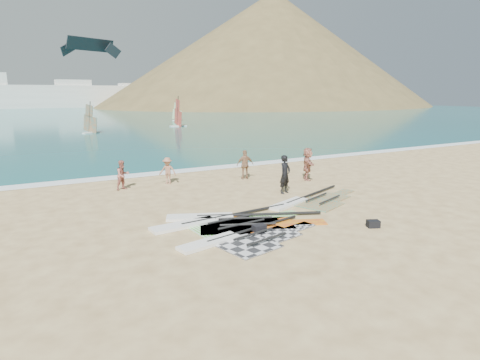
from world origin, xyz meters
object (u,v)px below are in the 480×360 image
rig_red (233,220)px  beachgoer_left (123,175)px  rig_green (219,223)px  rig_orange (310,201)px  rig_grey (243,239)px  gear_bag_near (259,229)px  gear_bag_far (373,224)px  person_wetsuit (285,174)px  beachgoer_back (245,165)px  beachgoer_right (308,164)px  beachgoer_mid (168,171)px

rig_red → beachgoer_left: bearing=131.1°
rig_green → rig_red: rig_red is taller
rig_green → rig_orange: bearing=5.4°
rig_grey → gear_bag_near: bearing=11.7°
gear_bag_far → person_wetsuit: person_wetsuit is taller
rig_grey → beachgoer_back: (5.26, 8.99, 0.84)m
rig_red → beachgoer_right: size_ratio=3.17×
rig_green → beachgoer_left: beachgoer_left is taller
beachgoer_left → beachgoer_right: beachgoer_right is taller
beachgoer_mid → rig_grey: bearing=-55.2°
gear_bag_near → beachgoer_left: 9.85m
beachgoer_back → rig_red: bearing=69.4°
rig_green → beachgoer_back: bearing=48.9°
rig_orange → beachgoer_mid: 8.53m
rig_red → beachgoer_right: 9.22m
beachgoer_right → gear_bag_far: bearing=-170.5°
person_wetsuit → beachgoer_left: person_wetsuit is taller
gear_bag_near → rig_grey: bearing=-156.4°
gear_bag_far → person_wetsuit: 6.22m
gear_bag_near → person_wetsuit: 6.34m
beachgoer_left → beachgoer_back: size_ratio=0.90×
rig_orange → gear_bag_far: (-0.24, -4.15, 0.09)m
rig_red → beachgoer_left: beachgoer_left is taller
beachgoer_back → beachgoer_right: bearing=160.5°
beachgoer_left → rig_grey: bearing=-98.5°
beachgoer_back → rig_grey: bearing=72.4°
gear_bag_near → beachgoer_left: size_ratio=0.30×
rig_green → gear_bag_near: gear_bag_near is taller
rig_grey → gear_bag_near: (0.95, 0.42, 0.10)m
rig_red → gear_bag_far: size_ratio=13.21×
rig_orange → gear_bag_far: 4.16m
rig_orange → beachgoer_left: bearing=115.1°
gear_bag_near → rig_orange: bearing=29.5°
rig_grey → beachgoer_mid: 10.10m
rig_orange → beachgoer_left: (-7.23, 6.92, 0.75)m
beachgoer_mid → rig_green: bearing=-55.7°
beachgoer_left → gear_bag_near: bearing=-92.6°
person_wetsuit → gear_bag_far: bearing=-113.1°
rig_orange → beachgoer_left: 10.03m
rig_green → beachgoer_right: size_ratio=3.27×
rig_red → gear_bag_far: 5.52m
gear_bag_near → gear_bag_far: gear_bag_near is taller
rig_orange → beachgoer_mid: bearing=101.9°
rig_green → beachgoer_right: bearing=26.4°
rig_orange → rig_red: 4.76m
person_wetsuit → rig_grey: bearing=-158.6°
person_wetsuit → beachgoer_right: person_wetsuit is taller
gear_bag_far → beachgoer_back: beachgoer_back is taller
gear_bag_near → beachgoer_back: 9.63m
gear_bag_far → beachgoer_left: bearing=122.3°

